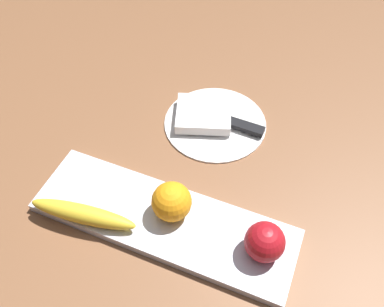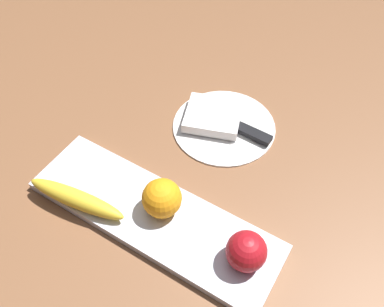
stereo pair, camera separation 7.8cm
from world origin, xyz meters
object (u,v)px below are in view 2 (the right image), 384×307
(apple, at_px, (246,251))
(banana, at_px, (76,199))
(fruit_tray, at_px, (154,216))
(knife, at_px, (245,130))
(folded_napkin, at_px, (213,116))
(orange_near_apple, at_px, (162,198))
(dinner_plate, at_px, (224,126))

(apple, xyz_separation_m, banana, (0.31, 0.06, -0.02))
(fruit_tray, relative_size, knife, 2.65)
(fruit_tray, height_order, folded_napkin, folded_napkin)
(orange_near_apple, distance_m, folded_napkin, 0.26)
(banana, height_order, orange_near_apple, orange_near_apple)
(knife, bearing_deg, orange_near_apple, 83.39)
(banana, xyz_separation_m, folded_napkin, (-0.10, -0.32, -0.02))
(dinner_plate, xyz_separation_m, knife, (-0.05, -0.00, 0.01))
(folded_napkin, bearing_deg, orange_near_apple, 98.60)
(apple, distance_m, banana, 0.32)
(knife, bearing_deg, folded_napkin, 4.95)
(banana, bearing_deg, dinner_plate, 60.47)
(folded_napkin, bearing_deg, fruit_tray, 95.97)
(folded_napkin, bearing_deg, dinner_plate, 180.00)
(apple, relative_size, orange_near_apple, 0.95)
(orange_near_apple, height_order, folded_napkin, orange_near_apple)
(fruit_tray, relative_size, dinner_plate, 2.15)
(orange_near_apple, xyz_separation_m, dinner_plate, (0.01, -0.25, -0.05))
(orange_near_apple, relative_size, knife, 0.39)
(apple, bearing_deg, dinner_plate, -55.33)
(fruit_tray, bearing_deg, dinner_plate, -90.00)
(banana, distance_m, knife, 0.37)
(folded_napkin, relative_size, knife, 0.65)
(banana, xyz_separation_m, knife, (-0.18, -0.33, -0.02))
(knife, bearing_deg, banana, 63.41)
(apple, bearing_deg, banana, 11.14)
(orange_near_apple, bearing_deg, fruit_tray, 58.52)
(fruit_tray, height_order, banana, banana)
(orange_near_apple, bearing_deg, folded_napkin, -81.40)
(fruit_tray, xyz_separation_m, apple, (-0.18, -0.01, 0.04))
(knife, bearing_deg, dinner_plate, 6.84)
(dinner_plate, bearing_deg, fruit_tray, 90.00)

